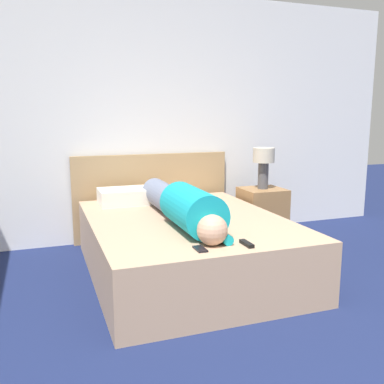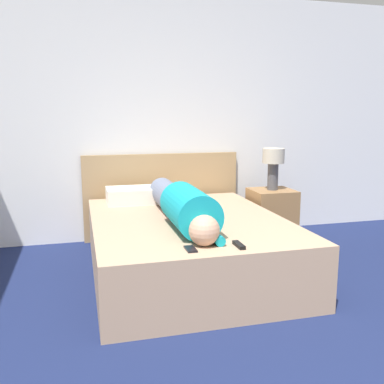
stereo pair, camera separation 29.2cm
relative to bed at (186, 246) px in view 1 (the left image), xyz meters
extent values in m
cube|color=white|center=(0.03, 1.20, 1.06)|extent=(5.80, 0.06, 2.60)
cube|color=tan|center=(0.00, 0.00, 0.00)|extent=(1.58, 2.03, 0.49)
cube|color=tan|center=(0.00, 1.13, 0.22)|extent=(1.70, 0.04, 0.93)
cube|color=olive|center=(1.05, 0.58, 0.05)|extent=(0.43, 0.41, 0.58)
cylinder|color=#4C4C51|center=(1.05, 0.58, 0.48)|extent=(0.11, 0.11, 0.28)
cylinder|color=beige|center=(1.05, 0.58, 0.69)|extent=(0.22, 0.22, 0.15)
sphere|color=tan|center=(-0.08, -0.77, 0.35)|extent=(0.21, 0.21, 0.21)
cylinder|color=#149EAD|center=(-0.08, -0.38, 0.41)|extent=(0.33, 0.65, 0.33)
cylinder|color=slate|center=(-0.08, 0.33, 0.36)|extent=(0.24, 0.78, 0.24)
cylinder|color=#149EAD|center=(0.02, -0.72, 0.28)|extent=(0.07, 0.22, 0.07)
cube|color=silver|center=(-0.33, 0.75, 0.32)|extent=(0.59, 0.36, 0.15)
cube|color=black|center=(0.13, -0.86, 0.25)|extent=(0.04, 0.15, 0.02)
cube|color=black|center=(-0.19, -0.84, 0.25)|extent=(0.06, 0.13, 0.01)
camera|label=1|loc=(-1.14, -3.32, 1.11)|focal=40.00mm
camera|label=2|loc=(-0.86, -3.40, 1.11)|focal=40.00mm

